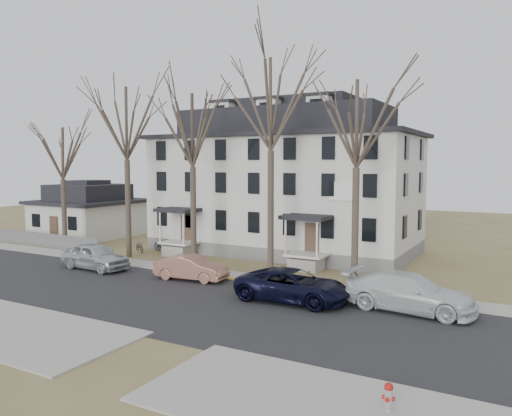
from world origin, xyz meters
The scene contains 19 objects.
ground centered at (0.00, 0.00, 0.00)m, with size 120.00×120.00×0.00m, color olive.
main_road centered at (0.00, 2.00, 0.00)m, with size 120.00×10.00×0.04m, color #27272A.
far_sidewalk centered at (0.00, 8.00, 0.00)m, with size 120.00×2.00×0.08m, color #A09F97.
yellow_curb centered at (5.00, 7.10, 0.00)m, with size 14.00×0.25×0.06m, color gold.
boarding_house centered at (-2.00, 17.95, 5.38)m, with size 20.80×12.36×12.05m.
small_house centered at (-22.00, 16.00, 2.25)m, with size 8.70×8.70×5.00m.
fence centered at (-21.00, 9.50, 0.00)m, with size 14.00×0.06×1.20m, color gray.
tree_far_left centered at (-11.00, 9.80, 10.34)m, with size 8.40×8.40×13.72m.
tree_mid_left centered at (-5.00, 9.80, 9.60)m, with size 7.80×7.80×12.74m.
tree_center centered at (1.00, 9.80, 11.08)m, with size 9.00×9.00×14.70m.
tree_mid_right centered at (6.50, 9.80, 9.60)m, with size 7.80×7.80×12.74m.
tree_bungalow centered at (-18.00, 9.80, 8.12)m, with size 6.60×6.60×10.78m.
car_silver centered at (-9.66, 5.25, 0.86)m, with size 2.03×5.06×1.72m, color silver.
car_tan centered at (-2.33, 5.89, 0.73)m, with size 1.55×4.45×1.47m, color #986452.
car_navy centered at (4.98, 4.60, 0.81)m, with size 2.69×5.84×1.62m, color black.
car_white centered at (10.48, 5.81, 0.88)m, with size 2.48×6.10×1.77m, color silver.
bicycle_left centered at (-11.39, 11.40, 0.45)m, with size 0.59×1.71×0.90m, color black.
bicycle_right centered at (-10.13, 12.62, 0.53)m, with size 0.50×1.78×1.07m, color black.
fire_hydrant centered at (12.09, -4.32, 0.44)m, with size 0.36×0.34×0.87m.
Camera 1 is at (15.40, -17.90, 6.99)m, focal length 35.00 mm.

